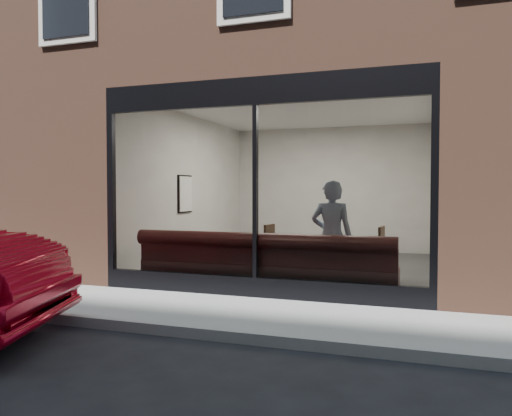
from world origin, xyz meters
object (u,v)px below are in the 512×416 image
(cafe_table_right, at_px, (324,238))
(cafe_table_left, at_px, (256,236))
(person, at_px, (332,236))
(banquette, at_px, (264,278))
(cafe_chair_left, at_px, (260,262))
(cafe_chair_right, at_px, (370,267))

(cafe_table_right, bearing_deg, cafe_table_left, -177.44)
(person, bearing_deg, banquette, 13.96)
(cafe_chair_left, bearing_deg, person, 154.31)
(banquette, bearing_deg, cafe_chair_left, 110.38)
(cafe_table_left, relative_size, cafe_chair_right, 1.34)
(person, distance_m, cafe_chair_right, 1.43)
(cafe_table_right, height_order, cafe_chair_left, cafe_table_right)
(cafe_chair_left, bearing_deg, cafe_table_right, -177.02)
(banquette, distance_m, cafe_chair_left, 1.53)
(cafe_table_left, xyz_separation_m, cafe_chair_right, (1.99, 0.31, -0.50))
(cafe_table_left, bearing_deg, person, -30.33)
(cafe_chair_left, bearing_deg, cafe_chair_right, -166.72)
(cafe_table_left, distance_m, cafe_chair_left, 0.54)
(cafe_table_right, relative_size, cafe_chair_left, 1.87)
(person, distance_m, cafe_chair_left, 1.98)
(banquette, distance_m, person, 1.22)
(cafe_table_left, bearing_deg, cafe_chair_right, 8.90)
(cafe_chair_left, bearing_deg, cafe_table_left, 97.40)
(banquette, bearing_deg, person, 18.47)
(cafe_table_left, distance_m, cafe_table_right, 1.22)
(banquette, relative_size, cafe_chair_right, 8.81)
(person, height_order, cafe_chair_right, person)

